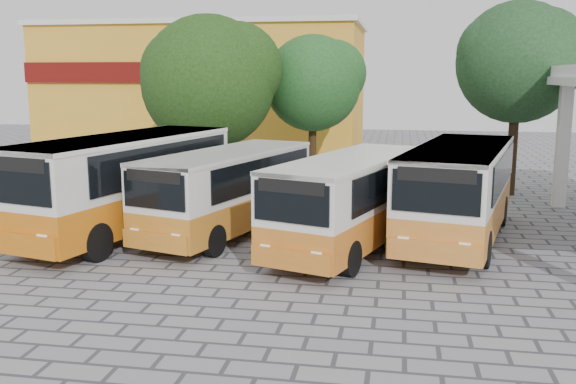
% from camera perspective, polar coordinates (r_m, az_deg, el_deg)
% --- Properties ---
extents(ground, '(90.00, 90.00, 0.00)m').
position_cam_1_polar(ground, '(16.41, 3.64, -7.64)').
color(ground, slate).
rests_on(ground, ground).
extents(shophouse_block, '(20.40, 10.40, 8.30)m').
position_cam_1_polar(shophouse_block, '(43.40, -7.14, 9.12)').
color(shophouse_block, gold).
rests_on(shophouse_block, ground).
extents(bus_far_left, '(4.68, 9.23, 3.16)m').
position_cam_1_polar(bus_far_left, '(21.01, -14.33, 1.19)').
color(bus_far_left, '#BB5D0A').
rests_on(bus_far_left, ground).
extents(bus_centre_left, '(4.31, 7.92, 2.69)m').
position_cam_1_polar(bus_centre_left, '(20.51, -5.32, 0.48)').
color(bus_centre_left, '#B56B1A').
rests_on(bus_centre_left, ground).
extents(bus_centre_right, '(4.54, 8.04, 2.72)m').
position_cam_1_polar(bus_centre_right, '(18.77, 5.67, -0.39)').
color(bus_centre_right, '#BB6319').
rests_on(bus_centre_right, ground).
extents(bus_far_right, '(4.25, 8.59, 2.95)m').
position_cam_1_polar(bus_far_right, '(20.28, 14.97, 0.48)').
color(bus_far_right, '#C07025').
rests_on(bus_far_right, ground).
extents(tree_left, '(6.38, 6.07, 7.75)m').
position_cam_1_polar(tree_left, '(29.62, -6.95, 10.03)').
color(tree_left, '#412C13').
rests_on(tree_left, ground).
extents(tree_middle, '(4.94, 4.70, 7.01)m').
position_cam_1_polar(tree_middle, '(31.84, 2.34, 9.91)').
color(tree_middle, '#382312').
rests_on(tree_middle, ground).
extents(tree_right, '(5.28, 5.03, 8.09)m').
position_cam_1_polar(tree_right, '(28.71, 19.88, 11.11)').
color(tree_right, '#332415').
rests_on(tree_right, ground).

